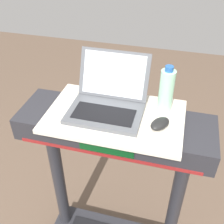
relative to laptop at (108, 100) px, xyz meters
name	(u,v)px	position (x,y,z in m)	size (l,w,h in m)	color
desk_board	(115,116)	(0.04, -0.03, -0.06)	(0.61, 0.38, 0.02)	beige
laptop	(108,100)	(0.00, 0.00, 0.00)	(0.33, 0.31, 0.23)	#515459
computer_mouse	(160,124)	(0.24, -0.07, -0.03)	(0.06, 0.10, 0.03)	black
water_bottle	(166,90)	(0.25, 0.06, 0.05)	(0.07, 0.07, 0.22)	#9EDBB2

